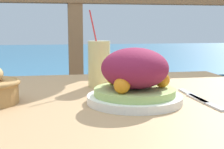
% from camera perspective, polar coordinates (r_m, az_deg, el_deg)
% --- Properties ---
extents(patio_table, '(1.12, 0.89, 0.73)m').
position_cam_1_polar(patio_table, '(0.89, -3.64, -10.30)').
color(patio_table, tan).
rests_on(patio_table, ground_plane).
extents(railing_fence, '(2.80, 0.08, 1.13)m').
position_cam_1_polar(railing_fence, '(1.57, -6.67, 5.58)').
color(railing_fence, brown).
rests_on(railing_fence, ground_plane).
extents(sea_backdrop, '(12.00, 4.00, 0.58)m').
position_cam_1_polar(sea_backdrop, '(4.12, -8.56, -0.18)').
color(sea_backdrop, teal).
rests_on(sea_backdrop, ground_plane).
extents(salad_plate, '(0.25, 0.25, 0.14)m').
position_cam_1_polar(salad_plate, '(0.81, 4.15, -0.85)').
color(salad_plate, white).
rests_on(salad_plate, patio_table).
extents(drink_glass, '(0.07, 0.07, 0.25)m').
position_cam_1_polar(drink_glass, '(1.03, -2.38, 1.99)').
color(drink_glass, '#DBCC7F').
rests_on(drink_glass, patio_table).
extents(fork, '(0.03, 0.18, 0.00)m').
position_cam_1_polar(fork, '(0.85, 16.55, -4.83)').
color(fork, silver).
rests_on(fork, patio_table).
extents(knife, '(0.02, 0.18, 0.00)m').
position_cam_1_polar(knife, '(0.92, 14.50, -3.77)').
color(knife, silver).
rests_on(knife, patio_table).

